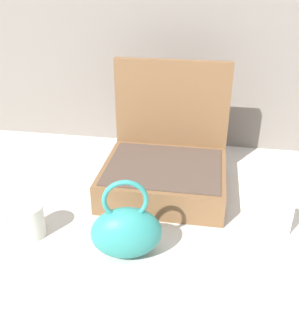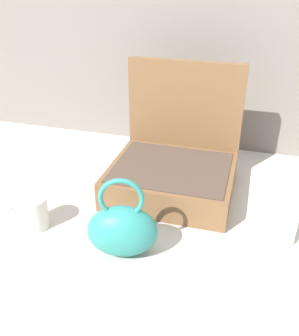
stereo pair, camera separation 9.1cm
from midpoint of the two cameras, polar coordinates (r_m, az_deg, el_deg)
ground_plane at (r=1.03m, az=2.32°, el=-8.87°), size 6.00×6.00×0.00m
open_suitcase at (r=1.17m, az=5.98°, el=0.45°), size 0.36×0.33×0.37m
teal_pouch_handbag at (r=0.91m, az=-1.18°, el=-9.29°), size 0.19×0.14×0.21m
coffee_mug at (r=1.04m, az=-14.76°, el=-6.54°), size 0.11×0.08×0.09m
info_card_left at (r=1.02m, az=21.52°, el=-7.32°), size 0.08×0.02×0.13m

